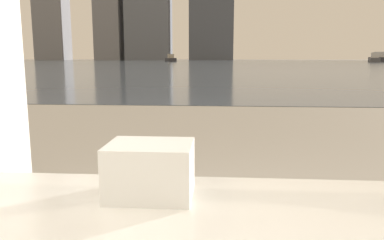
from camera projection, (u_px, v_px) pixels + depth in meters
towel_stack at (150, 170)px, 1.11m from camera, size 0.25×0.20×0.16m
harbor_water at (219, 63)px, 61.31m from camera, size 180.00×110.00×0.01m
harbor_boat_0 at (171, 59)px, 78.33m from camera, size 2.85×4.35×1.54m
harbor_boat_1 at (375, 59)px, 66.85m from camera, size 2.87×4.88×1.73m
harbor_boat_2 at (379, 58)px, 74.39m from camera, size 2.26×5.33×1.95m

